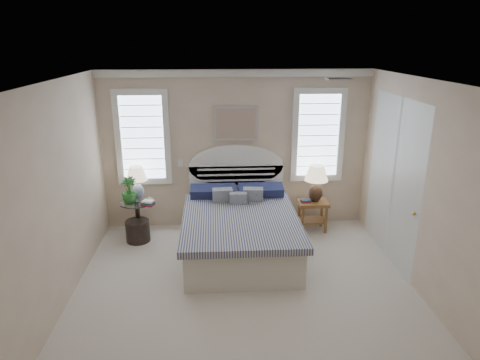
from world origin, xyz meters
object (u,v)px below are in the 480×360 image
lamp_right (316,179)px  floor_pot (138,231)px  side_table_left (138,215)px  lamp_left (137,179)px  bed (240,228)px  nightstand_right (313,209)px

lamp_right → floor_pot: bearing=-175.0°
side_table_left → floor_pot: size_ratio=1.63×
lamp_left → floor_pot: bearing=-88.6°
side_table_left → bed: bearing=-19.7°
floor_pot → lamp_right: 3.08m
nightstand_right → lamp_left: bearing=179.0°
side_table_left → nightstand_right: side_table_left is taller
lamp_right → lamp_left: bearing=179.1°
nightstand_right → bed: bearing=-152.0°
nightstand_right → floor_pot: nightstand_right is taller
bed → floor_pot: size_ratio=5.88×
floor_pot → lamp_right: bearing=5.0°
side_table_left → lamp_right: (2.98, 0.11, 0.53)m
floor_pot → bed: bearing=-15.0°
bed → floor_pot: bearing=165.0°
bed → lamp_right: size_ratio=3.57×
bed → lamp_right: bed is taller
side_table_left → lamp_right: size_ratio=0.99×
nightstand_right → lamp_left: 3.01m
floor_pot → lamp_left: bearing=91.4°
floor_pot → lamp_left: 0.85m
lamp_left → side_table_left: bearing=-90.5°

